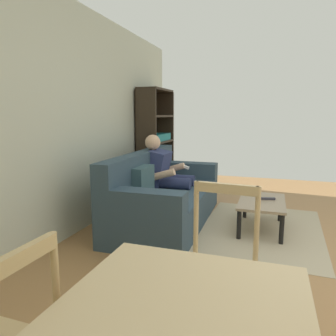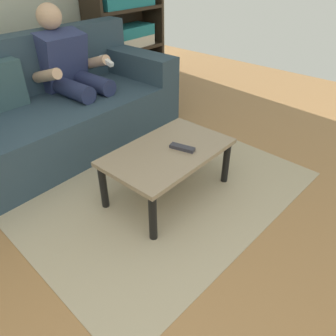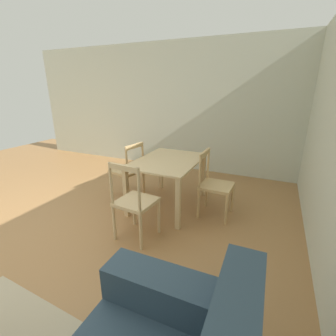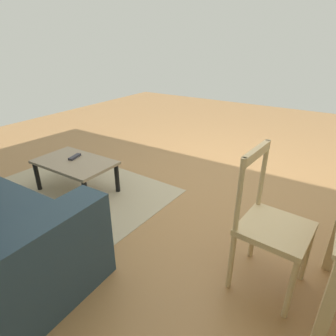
% 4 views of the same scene
% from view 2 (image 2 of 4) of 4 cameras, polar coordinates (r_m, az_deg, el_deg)
% --- Properties ---
extents(couch, '(2.15, 0.97, 0.90)m').
position_cam_2_polar(couch, '(2.97, -19.88, 9.43)').
color(couch, '#2D4251').
rests_on(couch, ground_plane).
extents(person_lounging, '(0.60, 0.86, 1.11)m').
position_cam_2_polar(person_lounging, '(3.05, -16.44, 15.76)').
color(person_lounging, navy).
rests_on(person_lounging, ground_plane).
extents(coffee_table, '(0.86, 0.53, 0.36)m').
position_cam_2_polar(coffee_table, '(2.18, -0.00, 2.06)').
color(coffee_table, gray).
rests_on(coffee_table, ground_plane).
extents(tv_remote, '(0.09, 0.18, 0.02)m').
position_cam_2_polar(tv_remote, '(2.15, 2.52, 3.59)').
color(tv_remote, '#2D2D38').
rests_on(tv_remote, coffee_table).
extents(bookshelf, '(0.97, 0.36, 1.81)m').
position_cam_2_polar(bookshelf, '(4.21, -7.68, 23.39)').
color(bookshelf, '#2D2319').
rests_on(bookshelf, ground_plane).
extents(area_rug, '(2.06, 1.49, 0.01)m').
position_cam_2_polar(area_rug, '(2.35, -0.00, -4.30)').
color(area_rug, tan).
rests_on(area_rug, ground_plane).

